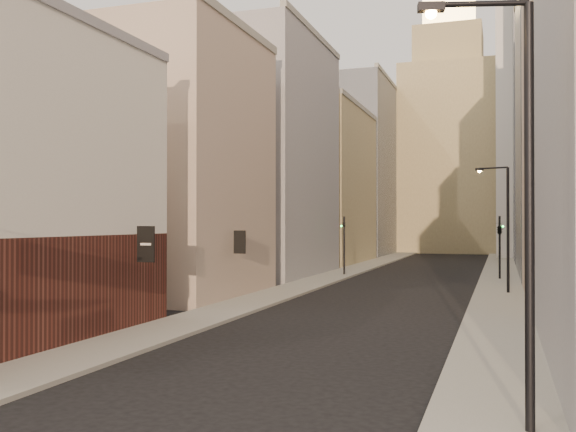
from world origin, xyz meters
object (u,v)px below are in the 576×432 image
(white_tower, at_px, (529,112))
(traffic_light_right, at_px, (500,232))
(streetlamp_near, at_px, (518,187))
(traffic_light_left, at_px, (344,233))
(streetlamp_mid, at_px, (505,221))
(clock_tower, at_px, (449,137))

(white_tower, relative_size, traffic_light_right, 8.30)
(streetlamp_near, relative_size, traffic_light_right, 1.83)
(traffic_light_left, xyz_separation_m, traffic_light_right, (12.42, -0.28, 0.13))
(white_tower, distance_m, traffic_light_left, 40.98)
(streetlamp_mid, bearing_deg, clock_tower, 112.67)
(streetlamp_near, height_order, traffic_light_right, streetlamp_near)
(traffic_light_left, bearing_deg, clock_tower, -79.15)
(clock_tower, height_order, traffic_light_left, clock_tower)
(clock_tower, relative_size, traffic_light_left, 8.98)
(white_tower, height_order, streetlamp_near, white_tower)
(clock_tower, relative_size, streetlamp_mid, 5.62)
(white_tower, distance_m, streetlamp_near, 74.31)
(white_tower, height_order, traffic_light_right, white_tower)
(white_tower, bearing_deg, clock_tower, 128.16)
(traffic_light_left, bearing_deg, streetlamp_near, 125.22)
(streetlamp_near, bearing_deg, traffic_light_right, 75.90)
(streetlamp_near, bearing_deg, white_tower, 72.81)
(streetlamp_mid, height_order, traffic_light_left, streetlamp_mid)
(clock_tower, xyz_separation_m, traffic_light_left, (-4.91, -48.68, -13.99))
(white_tower, bearing_deg, traffic_light_right, -95.70)
(streetlamp_near, relative_size, traffic_light_left, 1.83)
(clock_tower, distance_m, traffic_light_left, 50.88)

